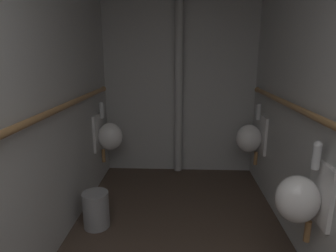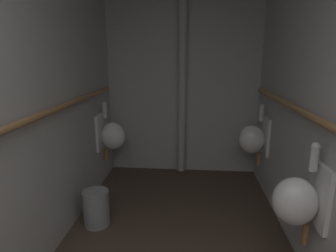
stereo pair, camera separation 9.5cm
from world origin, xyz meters
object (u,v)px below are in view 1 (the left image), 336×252
object	(u,v)px
urinal_left_mid	(109,136)
waste_bin	(96,210)
urinal_right_mid	(301,198)
urinal_right_far	(251,138)
standpipe_back_wall	(179,79)

from	to	relation	value
urinal_left_mid	waste_bin	size ratio (longest dim) A/B	2.17
urinal_left_mid	urinal_right_mid	size ratio (longest dim) A/B	1.00
urinal_right_far	standpipe_back_wall	world-z (taller)	standpipe_back_wall
urinal_right_mid	urinal_right_far	distance (m)	1.45
standpipe_back_wall	waste_bin	size ratio (longest dim) A/B	7.25
urinal_right_mid	waste_bin	size ratio (longest dim) A/B	2.17
urinal_left_mid	standpipe_back_wall	xyz separation A→B (m)	(0.85, 0.42, 0.65)
urinal_right_far	waste_bin	size ratio (longest dim) A/B	2.17
urinal_right_mid	urinal_right_far	xyz separation A→B (m)	(0.00, 1.45, 0.00)
urinal_left_mid	standpipe_back_wall	world-z (taller)	standpipe_back_wall
urinal_left_mid	urinal_right_mid	xyz separation A→B (m)	(1.71, -1.46, 0.00)
urinal_right_far	waste_bin	xyz separation A→B (m)	(-1.63, -0.90, -0.47)
urinal_right_mid	standpipe_back_wall	bearing A→B (deg)	114.70
standpipe_back_wall	waste_bin	bearing A→B (deg)	-119.77
standpipe_back_wall	urinal_right_mid	bearing A→B (deg)	-65.30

